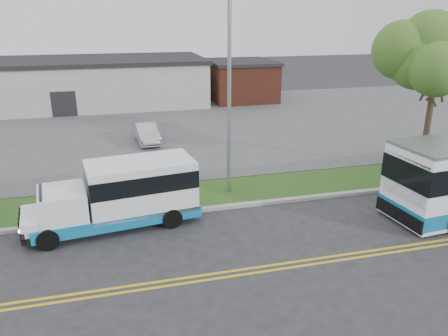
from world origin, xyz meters
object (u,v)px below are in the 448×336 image
object	(u,v)px
tree_east	(438,57)
streetlight_near	(230,85)
shuttle_bus	(125,192)
parked_car_a	(146,133)

from	to	relation	value
tree_east	streetlight_near	xyz separation A→B (m)	(-11.00, -0.27, -0.97)
tree_east	shuttle_bus	size ratio (longest dim) A/B	1.17
streetlight_near	parked_car_a	distance (m)	11.12
tree_east	streetlight_near	bearing A→B (deg)	-178.58
tree_east	parked_car_a	distance (m)	17.81
streetlight_near	parked_car_a	xyz separation A→B (m)	(-3.08, 9.69, -4.50)
parked_car_a	shuttle_bus	bearing A→B (deg)	-103.74
streetlight_near	parked_car_a	bearing A→B (deg)	107.65
streetlight_near	shuttle_bus	world-z (taller)	streetlight_near
tree_east	shuttle_bus	distance (m)	16.82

